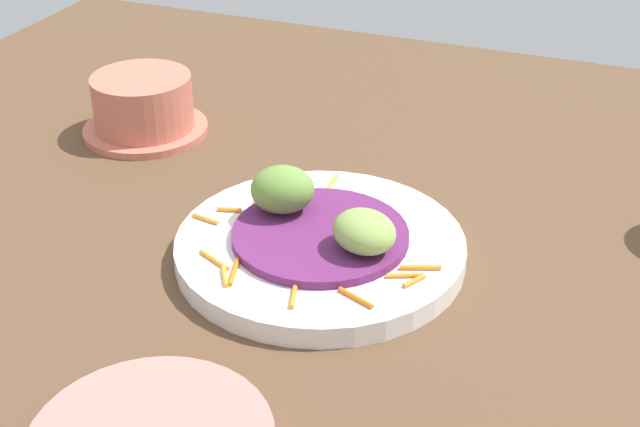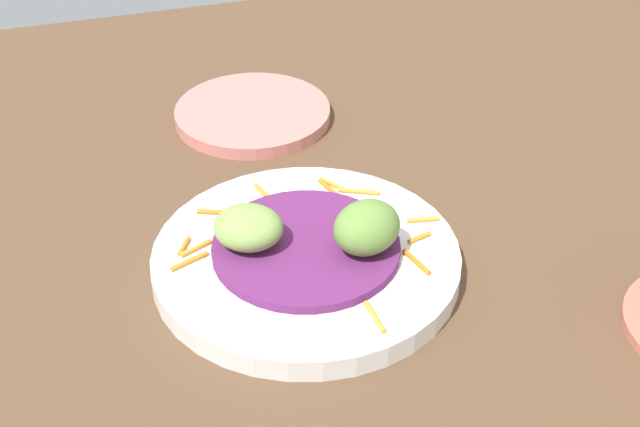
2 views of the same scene
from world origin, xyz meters
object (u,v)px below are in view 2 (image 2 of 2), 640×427
side_plate_small (253,114)px  guac_scoop_left (367,227)px  guac_scoop_center (248,228)px  main_plate (308,264)px

side_plate_small → guac_scoop_left: bearing=-84.3°
guac_scoop_center → side_plate_small: size_ratio=0.34×
guac_scoop_center → side_plate_small: 24.47cm
main_plate → side_plate_small: 25.12cm
guac_scoop_left → side_plate_small: 27.11cm
main_plate → guac_scoop_center: bearing=159.4°
guac_scoop_left → side_plate_small: size_ratio=0.35×
main_plate → guac_scoop_left: bearing=-20.6°
main_plate → guac_scoop_center: guac_scoop_center is taller
main_plate → side_plate_small: size_ratio=1.55×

